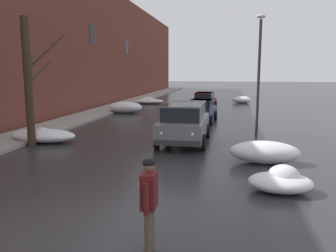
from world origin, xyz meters
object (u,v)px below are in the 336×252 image
Objects in this scene: bare_tree_second_along_sidewalk at (29,81)px; street_lamp_post at (259,69)px; sedan_darkblue_parked_kerbside_close at (201,110)px; pedestrian_with_coffee at (149,198)px; suv_grey_approaching_near_lane at (184,121)px; sedan_maroon_parked_kerbside_mid at (204,100)px.

bare_tree_second_along_sidewalk is 0.92× the size of street_lamp_post.
pedestrian_with_coffee is at bearing -88.34° from sedan_darkblue_parked_kerbside_close.
sedan_darkblue_parked_kerbside_close is at bearing 51.46° from bare_tree_second_along_sidewalk.
suv_grey_approaching_near_lane is 1.12× the size of sedan_maroon_parked_kerbside_mid.
bare_tree_second_along_sidewalk is 10.87m from pedestrian_with_coffee.
suv_grey_approaching_near_lane reaches higher than sedan_darkblue_parked_kerbside_close.
pedestrian_with_coffee is (7.18, -7.96, -1.81)m from bare_tree_second_along_sidewalk.
sedan_maroon_parked_kerbside_mid is 12.50m from street_lamp_post.
suv_grey_approaching_near_lane is 6.69m from sedan_darkblue_parked_kerbside_close.
sedan_maroon_parked_kerbside_mid is at bearing 90.71° from suv_grey_approaching_near_lane.
street_lamp_post reaches higher than sedan_darkblue_parked_kerbside_close.
sedan_darkblue_parked_kerbside_close is at bearing 88.50° from suv_grey_approaching_near_lane.
bare_tree_second_along_sidewalk is 1.35× the size of sedan_darkblue_parked_kerbside_close.
street_lamp_post reaches higher than sedan_maroon_parked_kerbside_mid.
sedan_maroon_parked_kerbside_mid is at bearing 107.04° from street_lamp_post.
bare_tree_second_along_sidewalk is at bearing -165.16° from suv_grey_approaching_near_lane.
street_lamp_post is at bearing -72.96° from sedan_maroon_parked_kerbside_mid.
street_lamp_post is (3.40, 2.68, 2.37)m from suv_grey_approaching_near_lane.
bare_tree_second_along_sidewalk is at bearing -128.54° from sedan_darkblue_parked_kerbside_close.
suv_grey_approaching_near_lane is (6.53, 1.73, -1.85)m from bare_tree_second_along_sidewalk.
street_lamp_post is at bearing 38.26° from suv_grey_approaching_near_lane.
sedan_darkblue_parked_kerbside_close is 0.99× the size of sedan_maroon_parked_kerbside_mid.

